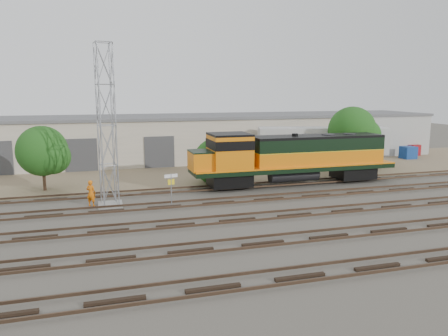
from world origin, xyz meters
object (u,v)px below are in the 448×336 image
object	(u,v)px
locomotive	(291,157)
signal_tower	(107,129)
worker	(91,193)
semi_trailer	(325,142)

from	to	relation	value
locomotive	signal_tower	xyz separation A→B (m)	(-15.54, -2.85, 3.06)
worker	semi_trailer	xyz separation A→B (m)	(24.57, 10.37, 1.73)
locomotive	semi_trailer	distance (m)	11.04
locomotive	semi_trailer	size ratio (longest dim) A/B	1.31
signal_tower	semi_trailer	bearing A→B (deg)	24.76
signal_tower	locomotive	bearing A→B (deg)	10.40
locomotive	worker	bearing A→B (deg)	-171.57
locomotive	signal_tower	world-z (taller)	signal_tower
worker	semi_trailer	world-z (taller)	semi_trailer
signal_tower	worker	bearing A→B (deg)	164.70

